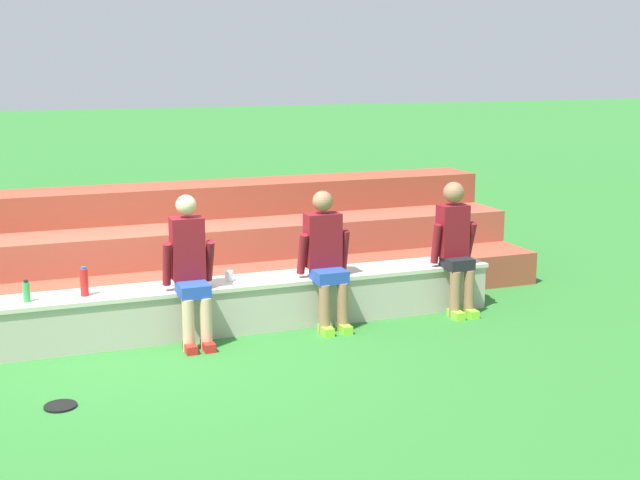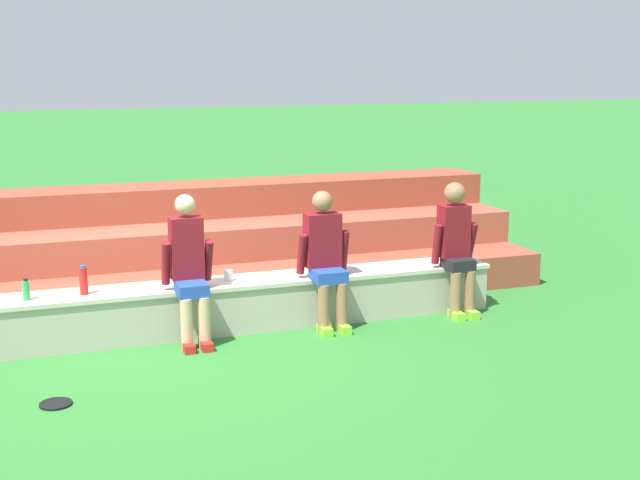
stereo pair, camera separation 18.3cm
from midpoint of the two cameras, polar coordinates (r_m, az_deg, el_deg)
ground_plane at (r=8.33m, az=-11.71°, el=-6.89°), size 80.00×80.00×0.00m
stone_seating_wall at (r=8.48m, az=-12.06°, el=-4.70°), size 7.24×0.52×0.49m
brick_bleachers at (r=10.12m, az=-13.69°, el=-1.02°), size 9.43×2.19×1.15m
person_far_left at (r=8.19m, az=-9.16°, el=-1.81°), size 0.48×0.58×1.40m
person_left_of_center at (r=8.58m, az=-0.22°, el=-1.05°), size 0.53×0.55×1.36m
person_center at (r=9.15m, az=8.32°, el=-0.26°), size 0.48×0.49×1.39m
water_bottle_mid_left at (r=8.29m, az=-15.85°, el=-2.68°), size 0.07×0.07×0.28m
water_bottle_center_gap at (r=8.26m, az=-19.33°, el=-3.22°), size 0.06×0.06×0.20m
plastic_cup_middle at (r=8.57m, az=-6.62°, el=-2.37°), size 0.09×0.09×0.10m
frisbee at (r=7.13m, az=-17.41°, el=-10.37°), size 0.25×0.25×0.02m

